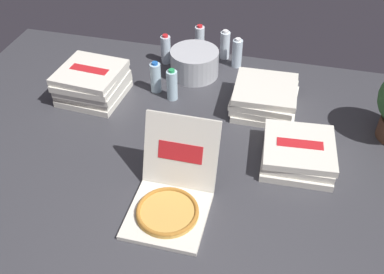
{
  "coord_description": "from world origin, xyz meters",
  "views": [
    {
      "loc": [
        0.42,
        -1.59,
        1.64
      ],
      "look_at": [
        -0.0,
        0.1,
        0.14
      ],
      "focal_mm": 42.05,
      "sensor_mm": 36.0,
      "label": 1
    }
  ],
  "objects": [
    {
      "name": "pizza_stack_left_near",
      "position": [
        0.54,
        0.2,
        0.06
      ],
      "size": [
        0.39,
        0.4,
        0.12
      ],
      "color": "silver",
      "rests_on": "ground_plane"
    },
    {
      "name": "open_pizza_box",
      "position": [
        -0.02,
        -0.25,
        0.07
      ],
      "size": [
        0.36,
        0.5,
        0.36
      ],
      "color": "silver",
      "rests_on": "ground_plane"
    },
    {
      "name": "ice_bucket",
      "position": [
        -0.19,
        0.89,
        0.09
      ],
      "size": [
        0.32,
        0.32,
        0.17
      ],
      "primitive_type": "cylinder",
      "color": "#B7BABF",
      "rests_on": "ground_plane"
    },
    {
      "name": "ground_plane",
      "position": [
        0.0,
        0.0,
        -0.01
      ],
      "size": [
        3.2,
        2.4,
        0.02
      ],
      "primitive_type": "cube",
      "color": "#38383D"
    },
    {
      "name": "pizza_stack_center_near",
      "position": [
        -0.73,
        0.49,
        0.1
      ],
      "size": [
        0.39,
        0.4,
        0.2
      ],
      "color": "silver",
      "rests_on": "ground_plane"
    },
    {
      "name": "water_bottle_3",
      "position": [
        0.07,
        1.06,
        0.1
      ],
      "size": [
        0.07,
        0.07,
        0.21
      ],
      "color": "silver",
      "rests_on": "ground_plane"
    },
    {
      "name": "water_bottle_5",
      "position": [
        -0.03,
        1.15,
        0.1
      ],
      "size": [
        0.07,
        0.07,
        0.21
      ],
      "color": "white",
      "rests_on": "ground_plane"
    },
    {
      "name": "water_bottle_0",
      "position": [
        -0.25,
        0.59,
        0.1
      ],
      "size": [
        0.07,
        0.07,
        0.21
      ],
      "color": "silver",
      "rests_on": "ground_plane"
    },
    {
      "name": "water_bottle_2",
      "position": [
        -0.41,
        0.99,
        0.1
      ],
      "size": [
        0.07,
        0.07,
        0.21
      ],
      "color": "silver",
      "rests_on": "ground_plane"
    },
    {
      "name": "water_bottle_1",
      "position": [
        -0.22,
        1.18,
        0.1
      ],
      "size": [
        0.07,
        0.07,
        0.21
      ],
      "color": "white",
      "rests_on": "ground_plane"
    },
    {
      "name": "pizza_stack_left_far",
      "position": [
        0.31,
        0.62,
        0.08
      ],
      "size": [
        0.38,
        0.38,
        0.16
      ],
      "color": "silver",
      "rests_on": "ground_plane"
    },
    {
      "name": "water_bottle_4",
      "position": [
        -0.37,
        0.64,
        0.1
      ],
      "size": [
        0.07,
        0.07,
        0.21
      ],
      "color": "silver",
      "rests_on": "ground_plane"
    }
  ]
}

